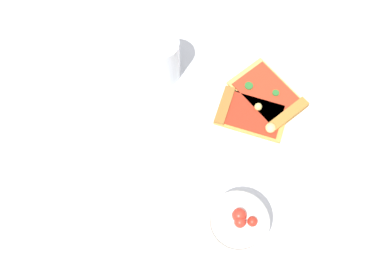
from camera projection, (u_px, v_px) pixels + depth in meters
ground_plane at (261, 110)px, 1.02m from camera, size 2.40×2.40×0.00m
plate at (255, 105)px, 1.01m from camera, size 0.23×0.23×0.01m
pizza_slice_near at (249, 114)px, 0.99m from camera, size 0.12×0.15×0.03m
pizza_slice_far at (271, 98)px, 1.00m from camera, size 0.17×0.16×0.02m
salad_bowl at (237, 225)px, 0.89m from camera, size 0.11×0.11×0.07m
soda_glass at (163, 60)px, 1.00m from camera, size 0.07×0.07×0.11m
paper_napkin at (117, 139)px, 0.99m from camera, size 0.15×0.13×0.00m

